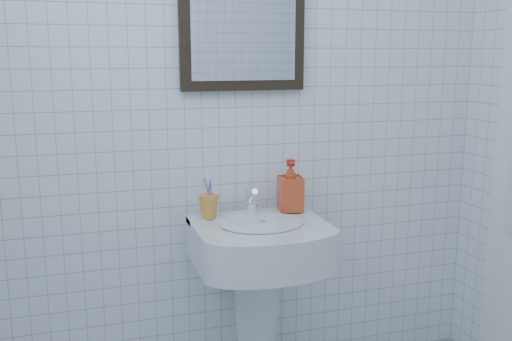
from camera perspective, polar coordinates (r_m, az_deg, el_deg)
name	(u,v)px	position (r m, az deg, el deg)	size (l,w,h in m)	color
wall_back	(235,88)	(2.29, -2.09, 8.27)	(2.20, 0.02, 2.50)	white
washbasin	(258,281)	(2.26, 0.21, -11.00)	(0.50, 0.37, 0.77)	silver
faucet	(251,203)	(2.25, -0.48, -3.29)	(0.05, 0.10, 0.11)	white
toothbrush_cup	(209,206)	(2.20, -4.75, -3.59)	(0.08, 0.08, 0.09)	orange
soap_dispenser	(290,185)	(2.29, 3.46, -1.51)	(0.09, 0.10, 0.21)	red
wall_mirror	(243,10)	(2.28, -1.32, 15.80)	(0.50, 0.04, 0.62)	black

